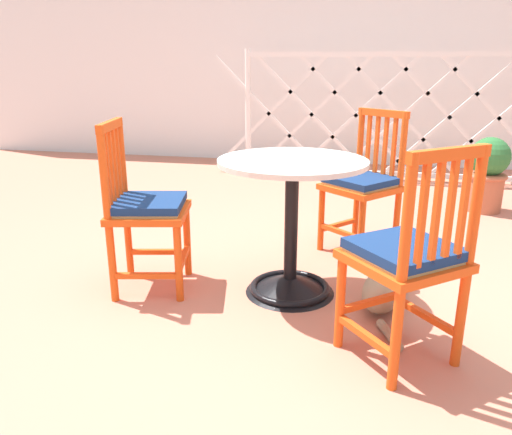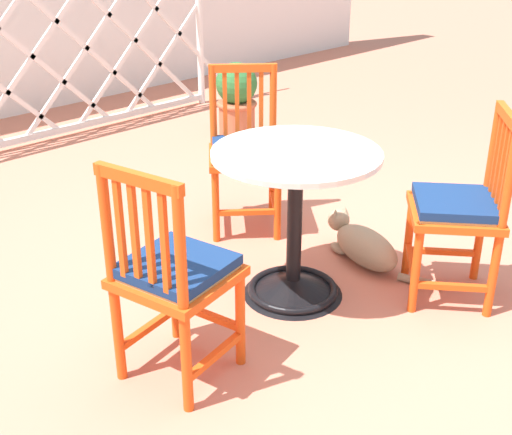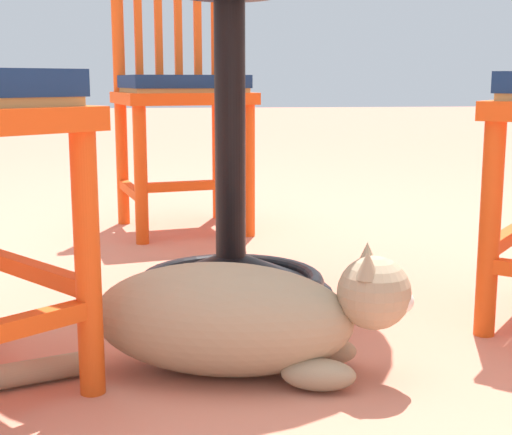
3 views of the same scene
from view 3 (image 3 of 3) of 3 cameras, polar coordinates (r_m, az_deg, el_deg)
ground_plane at (r=1.67m, az=-8.14°, el=-6.65°), size 24.00×24.00×0.00m
cafe_table at (r=1.70m, az=-1.98°, el=3.61°), size 0.76×0.76×0.73m
orange_chair_at_corner at (r=2.45m, az=-5.86°, el=9.47°), size 0.48×0.48×0.91m
tabby_cat at (r=1.25m, az=-0.93°, el=-7.86°), size 0.31×0.75×0.23m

